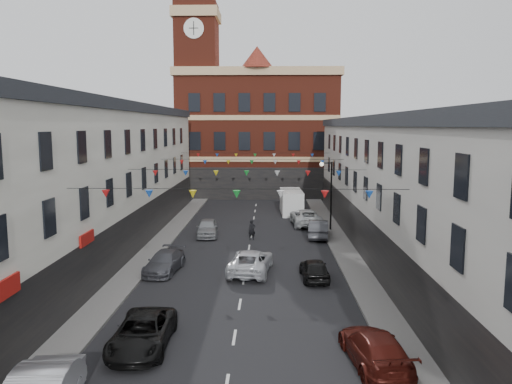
# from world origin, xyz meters

# --- Properties ---
(ground) EXTENTS (160.00, 160.00, 0.00)m
(ground) POSITION_xyz_m (0.00, 0.00, 0.00)
(ground) COLOR black
(ground) RESTS_ON ground
(pavement_left) EXTENTS (1.80, 64.00, 0.15)m
(pavement_left) POSITION_xyz_m (-6.90, 2.00, 0.07)
(pavement_left) COLOR #605E5B
(pavement_left) RESTS_ON ground
(pavement_right) EXTENTS (1.80, 64.00, 0.15)m
(pavement_right) POSITION_xyz_m (6.90, 2.00, 0.07)
(pavement_right) COLOR #605E5B
(pavement_right) RESTS_ON ground
(terrace_left) EXTENTS (8.40, 56.00, 10.70)m
(terrace_left) POSITION_xyz_m (-11.78, 1.00, 5.35)
(terrace_left) COLOR beige
(terrace_left) RESTS_ON ground
(terrace_right) EXTENTS (8.40, 56.00, 9.70)m
(terrace_right) POSITION_xyz_m (11.78, 1.00, 4.85)
(terrace_right) COLOR beige
(terrace_right) RESTS_ON ground
(civic_building) EXTENTS (20.60, 13.30, 18.50)m
(civic_building) POSITION_xyz_m (0.00, 37.95, 8.14)
(civic_building) COLOR maroon
(civic_building) RESTS_ON ground
(clock_tower) EXTENTS (5.60, 5.60, 30.00)m
(clock_tower) POSITION_xyz_m (-7.50, 35.00, 14.93)
(clock_tower) COLOR maroon
(clock_tower) RESTS_ON ground
(distant_hill) EXTENTS (40.00, 14.00, 10.00)m
(distant_hill) POSITION_xyz_m (-4.00, 62.00, 5.00)
(distant_hill) COLOR #304E24
(distant_hill) RESTS_ON ground
(street_lamp) EXTENTS (1.10, 0.36, 6.00)m
(street_lamp) POSITION_xyz_m (6.55, 14.00, 3.90)
(street_lamp) COLOR black
(street_lamp) RESTS_ON ground
(car_left_c) EXTENTS (2.27, 4.81, 1.33)m
(car_left_c) POSITION_xyz_m (-3.69, -9.12, 0.66)
(car_left_c) COLOR black
(car_left_c) RESTS_ON ground
(car_left_d) EXTENTS (2.27, 4.57, 1.28)m
(car_left_d) POSITION_xyz_m (-5.01, 1.56, 0.64)
(car_left_d) COLOR #46474E
(car_left_d) RESTS_ON ground
(car_left_e) EXTENTS (1.98, 4.29, 1.42)m
(car_left_e) POSITION_xyz_m (-3.60, 11.76, 0.71)
(car_left_e) COLOR gray
(car_left_e) RESTS_ON ground
(car_right_c) EXTENTS (2.45, 4.87, 1.36)m
(car_right_c) POSITION_xyz_m (5.50, -10.38, 0.68)
(car_right_c) COLOR #4C150F
(car_right_c) RESTS_ON ground
(car_right_d) EXTENTS (1.69, 3.84, 1.29)m
(car_right_d) POSITION_xyz_m (4.18, 0.25, 0.64)
(car_right_d) COLOR black
(car_right_d) RESTS_ON ground
(car_right_e) EXTENTS (1.98, 4.54, 1.45)m
(car_right_e) POSITION_xyz_m (5.50, 11.45, 0.73)
(car_right_e) COLOR #45474C
(car_right_e) RESTS_ON ground
(car_right_f) EXTENTS (2.89, 5.60, 1.51)m
(car_right_f) POSITION_xyz_m (4.84, 16.48, 0.76)
(car_right_f) COLOR silver
(car_right_f) RESTS_ON ground
(moving_car) EXTENTS (2.93, 5.36, 1.43)m
(moving_car) POSITION_xyz_m (0.36, 1.56, 0.71)
(moving_car) COLOR silver
(moving_car) RESTS_ON ground
(white_van) EXTENTS (2.28, 5.54, 2.42)m
(white_van) POSITION_xyz_m (3.80, 22.65, 1.21)
(white_van) COLOR silver
(white_van) RESTS_ON ground
(pedestrian) EXTENTS (0.67, 0.53, 1.59)m
(pedestrian) POSITION_xyz_m (0.14, 10.51, 0.79)
(pedestrian) COLOR black
(pedestrian) RESTS_ON ground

